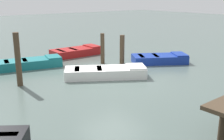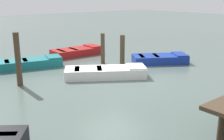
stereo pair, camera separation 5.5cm
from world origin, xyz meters
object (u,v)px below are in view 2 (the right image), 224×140
rowboat_red (77,51)px  mooring_piling_center (122,50)px  mooring_piling_far_right (18,60)px  rowboat_white (106,72)px  rowboat_blue (160,59)px  rowboat_teal (30,63)px  mooring_piling_mid_left (103,49)px

rowboat_red → mooring_piling_center: bearing=-75.7°
mooring_piling_center → mooring_piling_far_right: mooring_piling_far_right is taller
mooring_piling_far_right → rowboat_white: bearing=161.5°
rowboat_red → mooring_piling_far_right: bearing=-142.3°
rowboat_white → rowboat_blue: same height
rowboat_white → rowboat_teal: size_ratio=1.12×
rowboat_blue → mooring_piling_mid_left: bearing=176.0°
mooring_piling_center → mooring_piling_mid_left: bearing=-38.9°
rowboat_red → rowboat_blue: bearing=-59.8°
rowboat_blue → rowboat_teal: bearing=-178.4°
rowboat_teal → mooring_piling_center: size_ratio=2.14×
rowboat_blue → mooring_piling_mid_left: 2.96m
rowboat_white → rowboat_teal: bearing=150.3°
rowboat_red → rowboat_teal: 3.35m
mooring_piling_center → mooring_piling_far_right: size_ratio=0.71×
mooring_piling_mid_left → rowboat_red: bearing=-89.5°
mooring_piling_mid_left → mooring_piling_center: (-0.76, 0.61, -0.04)m
rowboat_white → mooring_piling_mid_left: size_ratio=2.25×
rowboat_blue → rowboat_white: bearing=-143.6°
rowboat_white → mooring_piling_far_right: 3.54m
rowboat_teal → mooring_piling_mid_left: mooring_piling_mid_left is taller
rowboat_blue → mooring_piling_mid_left: size_ratio=1.92×
rowboat_teal → mooring_piling_center: (-3.95, 2.08, 0.51)m
rowboat_white → mooring_piling_far_right: mooring_piling_far_right is taller
mooring_piling_center → mooring_piling_far_right: bearing=3.4°
rowboat_red → rowboat_white: 4.72m
rowboat_red → mooring_piling_mid_left: (-0.02, 2.53, 0.55)m
rowboat_red → rowboat_teal: bearing=-161.2°
rowboat_teal → mooring_piling_center: bearing=-14.4°
rowboat_teal → mooring_piling_far_right: 2.87m
mooring_piling_center → mooring_piling_far_right: (5.31, 0.32, 0.30)m
rowboat_teal → mooring_piling_far_right: (1.36, 2.39, 0.80)m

